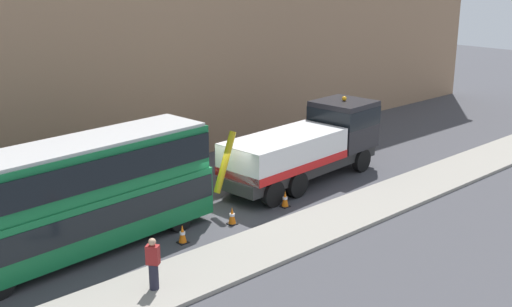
# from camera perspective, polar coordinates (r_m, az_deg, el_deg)

# --- Properties ---
(ground_plane) EXTENTS (120.00, 120.00, 0.00)m
(ground_plane) POSITION_cam_1_polar(r_m,az_deg,el_deg) (26.64, -3.85, -5.09)
(ground_plane) COLOR #424247
(near_kerb) EXTENTS (60.00, 2.80, 0.15)m
(near_kerb) POSITION_cam_1_polar(r_m,az_deg,el_deg) (23.71, 2.56, -7.70)
(near_kerb) COLOR gray
(near_kerb) RESTS_ON ground_plane
(building_facade) EXTENTS (60.00, 1.50, 16.00)m
(building_facade) POSITION_cam_1_polar(r_m,az_deg,el_deg) (30.96, -12.93, 12.93)
(building_facade) COLOR #9E7A5B
(building_facade) RESTS_ON ground_plane
(recovery_tow_truck) EXTENTS (10.22, 3.30, 3.67)m
(recovery_tow_truck) POSITION_cam_1_polar(r_m,az_deg,el_deg) (29.81, 4.80, 0.83)
(recovery_tow_truck) COLOR #2D2D2D
(recovery_tow_truck) RESTS_ON ground_plane
(double_decker_bus) EXTENTS (11.17, 3.37, 4.06)m
(double_decker_bus) POSITION_cam_1_polar(r_m,az_deg,el_deg) (22.72, -16.41, -3.64)
(double_decker_bus) COLOR #146B38
(double_decker_bus) RESTS_ON ground_plane
(pedestrian_onlooker) EXTENTS (0.45, 0.48, 1.71)m
(pedestrian_onlooker) POSITION_cam_1_polar(r_m,az_deg,el_deg) (19.99, -9.28, -9.87)
(pedestrian_onlooker) COLOR #232333
(pedestrian_onlooker) RESTS_ON near_kerb
(traffic_cone_near_bus) EXTENTS (0.36, 0.36, 0.72)m
(traffic_cone_near_bus) POSITION_cam_1_polar(r_m,az_deg,el_deg) (23.54, -6.66, -7.28)
(traffic_cone_near_bus) COLOR orange
(traffic_cone_near_bus) RESTS_ON ground_plane
(traffic_cone_midway) EXTENTS (0.36, 0.36, 0.72)m
(traffic_cone_midway) POSITION_cam_1_polar(r_m,az_deg,el_deg) (25.04, -2.18, -5.67)
(traffic_cone_midway) COLOR orange
(traffic_cone_midway) RESTS_ON ground_plane
(traffic_cone_near_truck) EXTENTS (0.36, 0.36, 0.72)m
(traffic_cone_near_truck) POSITION_cam_1_polar(r_m,az_deg,el_deg) (26.80, 2.65, -4.15)
(traffic_cone_near_truck) COLOR orange
(traffic_cone_near_truck) RESTS_ON ground_plane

